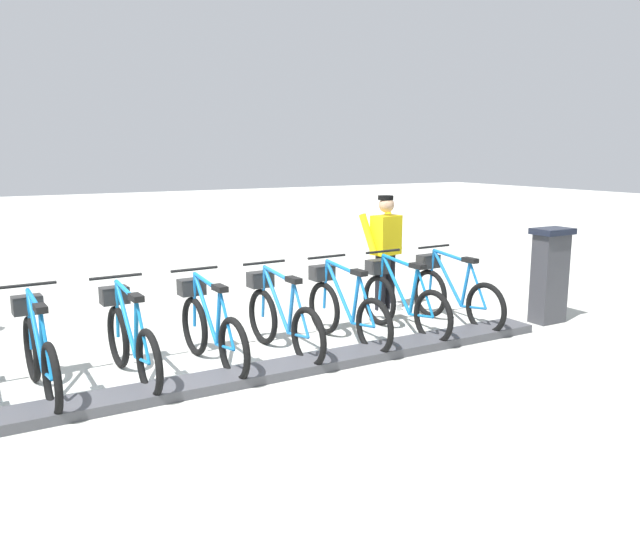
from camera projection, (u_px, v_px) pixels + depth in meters
The scene contains 11 objects.
ground_plane at pixel (213, 387), 6.40m from camera, with size 60.00×60.00×0.00m, color beige.
dock_rail_base at pixel (213, 382), 6.40m from camera, with size 0.44×8.46×0.10m, color #47474C.
payment_kiosk at pixel (550, 274), 8.69m from camera, with size 0.36×0.52×1.28m.
bike_docked_0 at pixel (452, 293), 8.64m from camera, with size 1.72×0.54×1.02m.
bike_docked_1 at pixel (401, 300), 8.22m from camera, with size 1.72×0.54×1.02m.
bike_docked_2 at pixel (344, 308), 7.80m from camera, with size 1.72×0.54×1.02m.
bike_docked_3 at pixel (281, 317), 7.38m from camera, with size 1.72×0.54×1.02m.
bike_docked_4 at pixel (210, 327), 6.96m from camera, with size 1.72×0.54×1.02m.
bike_docked_5 at pixel (130, 339), 6.55m from camera, with size 1.72×0.54×1.02m.
bike_docked_6 at pixel (39, 352), 6.13m from camera, with size 1.72×0.54×1.02m.
worker_near_rack at pixel (385, 248), 9.33m from camera, with size 0.50×0.67×1.66m.
Camera 1 is at (-5.79, 2.14, 2.30)m, focal length 36.52 mm.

